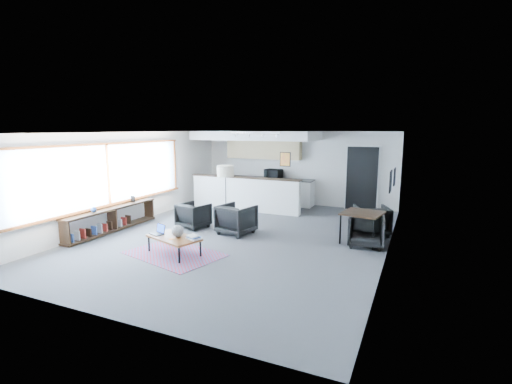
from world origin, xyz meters
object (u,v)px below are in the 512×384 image
at_px(coffee_table, 174,238).
at_px(dining_chair_near, 366,232).
at_px(dining_table, 363,215).
at_px(microwave, 273,173).
at_px(armchair_right, 236,218).
at_px(ceramic_pot, 178,231).
at_px(book_stack, 194,237).
at_px(armchair_left, 194,214).
at_px(floor_lamp, 225,173).
at_px(dining_chair_far, 372,221).
at_px(laptop, 159,231).

bearing_deg(coffee_table, dining_chair_near, 49.50).
height_order(dining_table, microwave, microwave).
bearing_deg(coffee_table, armchair_right, 93.67).
bearing_deg(dining_table, dining_chair_near, -63.67).
relative_size(ceramic_pot, book_stack, 0.78).
bearing_deg(dining_chair_near, book_stack, -152.51).
relative_size(ceramic_pot, armchair_left, 0.35).
relative_size(dining_table, microwave, 1.73).
height_order(floor_lamp, dining_chair_near, floor_lamp).
bearing_deg(armchair_left, dining_chair_far, -151.84).
bearing_deg(dining_chair_near, dining_table, 109.25).
height_order(laptop, dining_table, dining_table).
relative_size(armchair_right, microwave, 1.45).
height_order(armchair_right, floor_lamp, floor_lamp).
xyz_separation_m(armchair_left, microwave, (0.79, 3.96, 0.75)).
height_order(ceramic_pot, floor_lamp, floor_lamp).
distance_m(coffee_table, dining_table, 4.39).
distance_m(coffee_table, book_stack, 0.49).
relative_size(ceramic_pot, armchair_right, 0.31).
bearing_deg(laptop, dining_chair_near, 47.89).
bearing_deg(ceramic_pot, dining_chair_near, 31.70).
bearing_deg(ceramic_pot, microwave, 91.28).
relative_size(armchair_right, dining_table, 0.84).
xyz_separation_m(armchair_right, dining_table, (3.08, 0.55, 0.25)).
xyz_separation_m(dining_table, dining_chair_far, (0.13, 0.82, -0.33)).
relative_size(laptop, armchair_right, 0.42).
distance_m(armchair_right, dining_chair_far, 3.49).
bearing_deg(laptop, dining_table, 51.36).
xyz_separation_m(coffee_table, floor_lamp, (-0.28, 2.87, 1.08)).
relative_size(book_stack, armchair_right, 0.40).
distance_m(dining_chair_near, microwave, 5.35).
bearing_deg(dining_table, armchair_right, -169.89).
relative_size(coffee_table, armchair_left, 1.78).
xyz_separation_m(book_stack, dining_chair_near, (3.23, 2.23, -0.09)).
distance_m(armchair_right, dining_table, 3.14).
xyz_separation_m(dining_table, microwave, (-3.63, 3.47, 0.45)).
distance_m(coffee_table, ceramic_pot, 0.19).
xyz_separation_m(ceramic_pot, armchair_right, (0.42, 1.94, -0.10)).
bearing_deg(armchair_left, dining_chair_near, -164.98).
bearing_deg(book_stack, armchair_right, 89.21).
xyz_separation_m(laptop, ceramic_pot, (0.53, -0.03, 0.07)).
height_order(dining_chair_near, microwave, microwave).
xyz_separation_m(coffee_table, laptop, (-0.44, 0.05, 0.09)).
bearing_deg(laptop, microwave, 106.08).
bearing_deg(dining_chair_far, microwave, -58.20).
distance_m(ceramic_pot, floor_lamp, 3.01).
bearing_deg(dining_chair_near, microwave, 128.16).
xyz_separation_m(ceramic_pot, book_stack, (0.39, 0.01, -0.09)).
xyz_separation_m(ceramic_pot, dining_chair_near, (3.62, 2.24, -0.18)).
distance_m(armchair_right, floor_lamp, 1.57).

